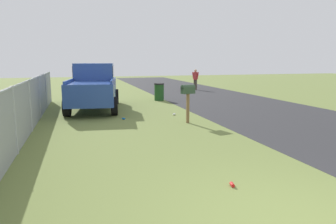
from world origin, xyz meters
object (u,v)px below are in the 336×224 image
Objects in this scene: mailbox at (188,92)px; trash_bin at (159,92)px; pickup_truck at (94,85)px; pedestrian at (195,78)px.

trash_bin is (6.29, -0.61, -0.61)m from mailbox.
pickup_truck is (4.28, 3.02, 0.00)m from mailbox.
pedestrian is (11.51, -4.87, -0.20)m from mailbox.
pedestrian is at bearing -34.22° from mailbox.
pickup_truck is at bearing 118.91° from trash_bin.
mailbox is 0.26× the size of pickup_truck.
mailbox is at bearing 174.44° from trash_bin.
trash_bin is at bearing 11.79° from pedestrian.
pickup_truck reaches higher than trash_bin.
pickup_truck is 5.47× the size of trash_bin.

